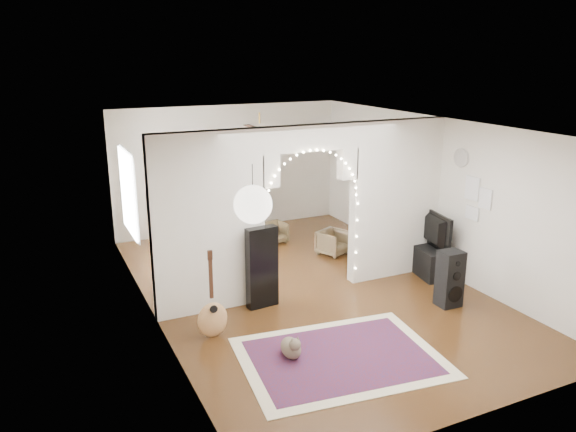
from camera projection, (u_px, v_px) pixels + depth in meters
name	position (u px, v px, depth m)	size (l,w,h in m)	color
floor	(308.00, 289.00, 9.22)	(7.50, 7.50, 0.00)	black
ceiling	(310.00, 125.00, 8.47)	(5.00, 7.50, 0.02)	white
wall_back	(229.00, 168.00, 12.10)	(5.00, 0.02, 2.70)	silver
wall_front	(482.00, 302.00, 5.59)	(5.00, 0.02, 2.70)	silver
wall_left	(150.00, 231.00, 7.82)	(0.02, 7.50, 2.70)	silver
wall_right	(435.00, 194.00, 9.87)	(0.02, 7.50, 2.70)	silver
divider_wall	(309.00, 206.00, 8.82)	(5.00, 0.20, 2.70)	silver
fairy_lights	(313.00, 200.00, 8.67)	(1.64, 0.04, 1.60)	#FFEABF
window	(128.00, 193.00, 9.35)	(0.04, 1.20, 1.40)	white
wall_clock	(462.00, 158.00, 9.13)	(0.31, 0.31, 0.03)	white
picture_frames	(476.00, 199.00, 8.95)	(0.02, 0.50, 0.70)	white
paper_lantern	(253.00, 204.00, 5.73)	(0.40, 0.40, 0.40)	white
ceiling_fan	(260.00, 129.00, 10.29)	(1.10, 1.10, 0.30)	gold
area_rug	(340.00, 357.00, 7.15)	(2.50, 1.87, 0.02)	maroon
guitar_case	(262.00, 267.00, 8.45)	(0.48, 0.16, 1.26)	black
acoustic_guitar	(212.00, 306.00, 7.55)	(0.43, 0.16, 1.06)	#AF7B46
tabby_cat	(291.00, 347.00, 7.11)	(0.28, 0.56, 0.37)	brown
floor_speaker	(450.00, 279.00, 8.53)	(0.35, 0.32, 0.88)	black
media_console	(426.00, 260.00, 9.84)	(0.40, 1.00, 0.50)	black
tv	(428.00, 229.00, 9.68)	(1.07, 0.14, 0.62)	black
bookcase	(229.00, 202.00, 11.83)	(1.38, 0.35, 1.42)	#C6B28F
dining_table	(213.00, 211.00, 11.31)	(1.21, 0.82, 0.76)	brown
flower_vase	(212.00, 203.00, 11.27)	(0.18, 0.18, 0.19)	white
dining_chair_left	(274.00, 233.00, 11.46)	(0.45, 0.47, 0.42)	#4A3B25
dining_chair_right	(333.00, 242.00, 10.78)	(0.50, 0.52, 0.47)	#4A3B25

